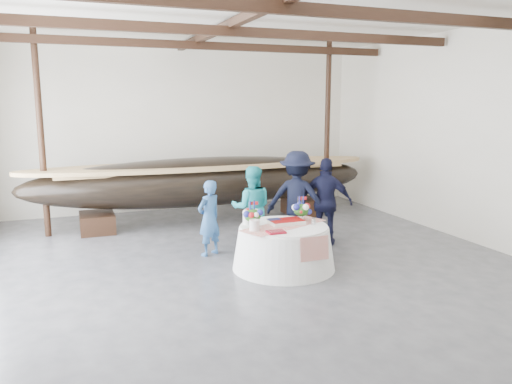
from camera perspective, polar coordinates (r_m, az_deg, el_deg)
name	(u,v)px	position (r m, az deg, el deg)	size (l,w,h in m)	color
floor	(260,275)	(8.75, 0.47, -9.50)	(10.00, 12.00, 0.01)	#3D3D42
wall_back	(181,128)	(14.02, -8.52, 7.25)	(10.00, 0.02, 4.50)	silver
wall_right	(493,138)	(11.10, 25.43, 5.61)	(0.02, 12.00, 4.50)	silver
ceiling	(261,2)	(8.38, 0.52, 20.86)	(10.00, 12.00, 0.01)	white
pavilion_structure	(245,40)	(8.98, -1.24, 16.93)	(9.80, 11.76, 4.50)	black
longboat_display	(206,181)	(12.33, -5.75, 1.24)	(8.67, 1.73, 1.63)	black
banquet_table	(284,247)	(9.01, 3.18, -6.29)	(1.84, 1.84, 0.79)	white
tabletop_items	(276,216)	(8.95, 2.36, -2.79)	(1.78, 1.16, 0.40)	red
guest_woman_blue	(209,218)	(9.72, -5.38, -2.98)	(0.54, 0.35, 1.48)	#2B558B
guest_woman_teal	(252,208)	(10.09, -0.50, -1.81)	(0.83, 0.64, 1.70)	#22ACB4
guest_man_left	(297,198)	(10.38, 4.71, -0.73)	(1.27, 0.73, 1.97)	black
guest_man_right	(326,202)	(10.42, 8.03, -1.15)	(1.07, 0.45, 1.83)	black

